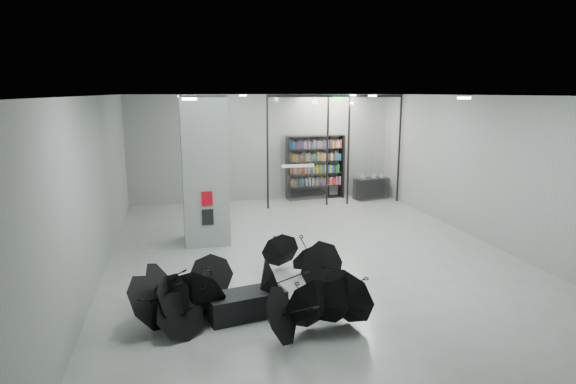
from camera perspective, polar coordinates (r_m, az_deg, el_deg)
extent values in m
plane|color=gray|center=(12.37, 2.97, -7.67)|extent=(14.00, 14.00, 0.00)
cube|color=slate|center=(11.68, 3.17, 11.20)|extent=(10.00, 14.00, 0.02)
cube|color=slate|center=(18.62, -2.97, 5.17)|extent=(10.00, 0.02, 4.00)
cube|color=slate|center=(5.72, 23.36, -10.68)|extent=(10.00, 0.02, 4.00)
cube|color=slate|center=(11.53, -21.55, 0.39)|extent=(0.02, 14.00, 4.00)
cube|color=slate|center=(14.09, 23.01, 2.19)|extent=(0.02, 14.00, 4.00)
cube|color=slate|center=(13.39, -9.71, 2.50)|extent=(1.20, 1.20, 4.00)
cube|color=#A50A07|center=(12.90, -9.43, -0.77)|extent=(0.28, 0.04, 0.38)
cube|color=black|center=(13.02, -9.36, -2.92)|extent=(0.30, 0.03, 0.42)
cube|color=#0CE533|center=(17.46, 5.90, 10.69)|extent=(0.30, 0.06, 0.15)
cube|color=silver|center=(17.37, 1.17, 4.72)|extent=(2.20, 0.02, 3.95)
cube|color=silver|center=(18.30, 10.03, 4.90)|extent=(2.00, 0.02, 3.95)
cube|color=black|center=(17.13, -2.41, 4.62)|extent=(0.06, 0.06, 4.00)
cube|color=black|center=(17.68, 4.64, 4.80)|extent=(0.06, 0.06, 4.00)
cube|color=black|center=(17.93, 7.08, 4.85)|extent=(0.06, 0.06, 4.00)
cube|color=black|center=(18.72, 12.86, 4.93)|extent=(0.06, 0.06, 4.00)
cube|color=black|center=(17.65, 5.69, 11.12)|extent=(5.00, 0.08, 0.10)
cube|color=black|center=(9.29, -4.88, -12.92)|extent=(1.53, 0.90, 0.46)
cube|color=black|center=(19.21, 9.68, 0.41)|extent=(1.44, 0.84, 0.81)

